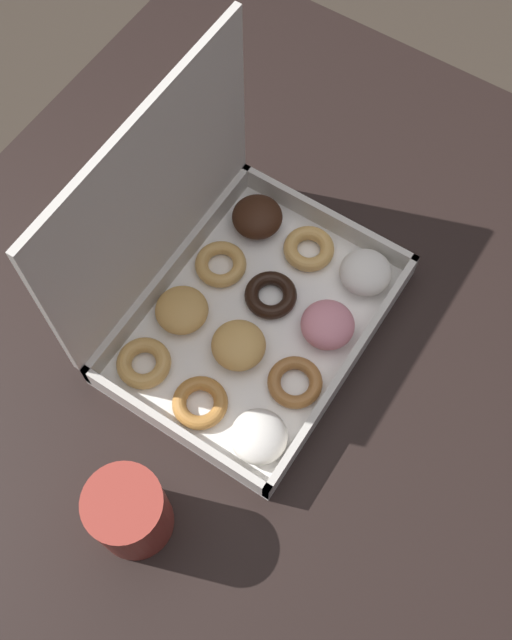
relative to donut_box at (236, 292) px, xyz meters
The scene contains 4 objects.
ground_plane 0.82m from the donut_box, 65.15° to the right, with size 8.00×8.00×0.00m, color #42382D.
dining_table 0.18m from the donut_box, 65.15° to the right, with size 0.91×0.86×0.77m.
donut_box is the anchor object (origin of this frame).
coffee_mug 0.26m from the donut_box, 169.67° to the right, with size 0.08×0.08×0.10m.
Camera 1 is at (-0.33, -0.18, 1.55)m, focal length 42.00 mm.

